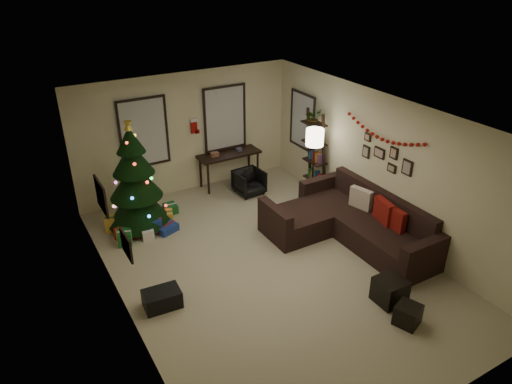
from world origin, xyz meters
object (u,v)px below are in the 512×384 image
christmas_tree (135,184)px  desk (229,157)px  sofa (349,224)px  desk_chair (249,182)px  bookshelf (316,155)px

christmas_tree → desk: 2.58m
sofa → desk: size_ratio=2.07×
christmas_tree → desk_chair: 2.69m
christmas_tree → desk_chair: christmas_tree is taller
sofa → desk_chair: bearing=105.9°
bookshelf → desk_chair: bearing=147.5°
bookshelf → christmas_tree: bearing=170.7°
sofa → bookshelf: (0.49, 1.80, 0.65)m
sofa → bookshelf: size_ratio=1.53×
christmas_tree → sofa: bearing=-36.0°
sofa → desk_chair: sofa is taller
desk_chair → bookshelf: size_ratio=0.29×
sofa → desk: bearing=105.6°
christmas_tree → bookshelf: bearing=-9.3°
sofa → desk: 3.38m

